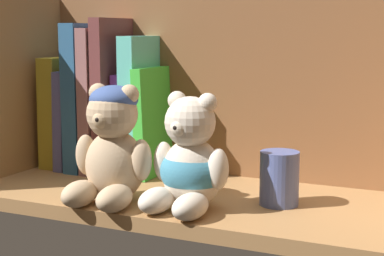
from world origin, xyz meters
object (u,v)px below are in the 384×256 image
at_px(book_5, 132,122).
at_px(book_3, 108,99).
at_px(book_2, 94,96).
at_px(book_7, 158,120).
at_px(pillar_candle, 280,178).
at_px(teddy_bear_larger, 112,147).
at_px(book_0, 68,111).
at_px(book_1, 82,118).
at_px(teddy_bear_smaller, 190,164).
at_px(book_4, 120,95).
at_px(book_6, 145,105).

bearing_deg(book_5, book_3, 180.00).
relative_size(book_2, book_7, 1.40).
bearing_deg(pillar_candle, teddy_bear_larger, -158.40).
bearing_deg(book_0, book_1, 0.00).
relative_size(teddy_bear_larger, pillar_candle, 2.21).
bearing_deg(book_0, book_7, 0.00).
distance_m(book_0, teddy_bear_smaller, 0.35).
bearing_deg(teddy_bear_smaller, teddy_bear_larger, -173.91).
bearing_deg(book_3, pillar_candle, -16.01).
xyz_separation_m(book_2, book_7, (0.12, 0.00, -0.03)).
distance_m(book_4, book_5, 0.05).
distance_m(book_5, teddy_bear_larger, 0.19).
xyz_separation_m(book_6, book_7, (0.03, 0.00, -0.02)).
bearing_deg(book_6, book_2, 180.00).
distance_m(book_7, pillar_candle, 0.25).
height_order(book_1, book_4, book_4).
bearing_deg(book_3, book_5, -0.00).
relative_size(book_5, teddy_bear_smaller, 1.06).
bearing_deg(book_5, teddy_bear_larger, -67.80).
xyz_separation_m(book_1, teddy_bear_smaller, (0.28, -0.17, -0.02)).
relative_size(book_4, teddy_bear_larger, 1.56).
distance_m(book_3, pillar_candle, 0.35).
relative_size(book_3, book_4, 0.94).
relative_size(book_1, pillar_candle, 2.27).
height_order(book_2, teddy_bear_smaller, book_2).
relative_size(book_0, book_1, 1.13).
bearing_deg(book_7, pillar_candle, -22.05).
relative_size(book_2, book_6, 1.09).
xyz_separation_m(book_7, teddy_bear_smaller, (0.13, -0.17, -0.03)).
relative_size(book_0, book_3, 0.79).
height_order(book_1, teddy_bear_larger, book_1).
relative_size(book_4, book_7, 1.45).
bearing_deg(book_6, book_0, 180.00).
xyz_separation_m(book_3, book_4, (0.02, -0.00, 0.01)).
height_order(book_3, teddy_bear_larger, book_3).
relative_size(book_0, book_5, 1.15).
distance_m(book_2, pillar_candle, 0.38).
distance_m(book_0, book_4, 0.11).
distance_m(book_2, book_6, 0.10).
xyz_separation_m(book_2, book_6, (0.10, -0.00, -0.01)).
bearing_deg(book_6, book_4, 180.00).
height_order(book_0, book_7, book_0).
height_order(book_3, pillar_candle, book_3).
height_order(book_3, book_5, book_3).
relative_size(book_2, book_4, 0.97).
relative_size(book_3, book_5, 1.45).
bearing_deg(book_1, teddy_bear_smaller, -30.45).
bearing_deg(book_1, book_6, 0.00).
distance_m(book_6, book_7, 0.03).
relative_size(book_0, teddy_bear_larger, 1.16).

